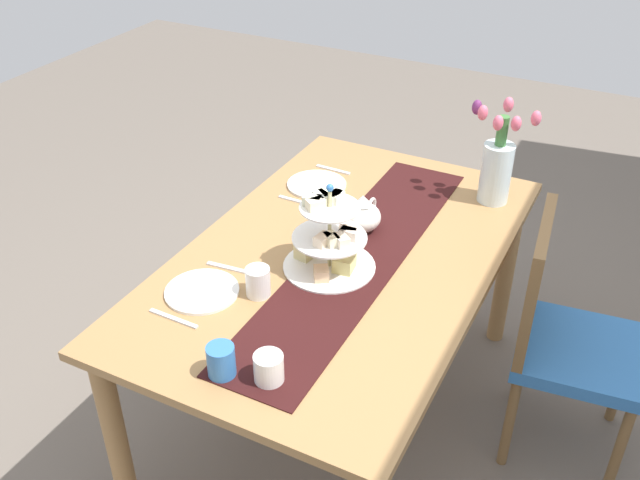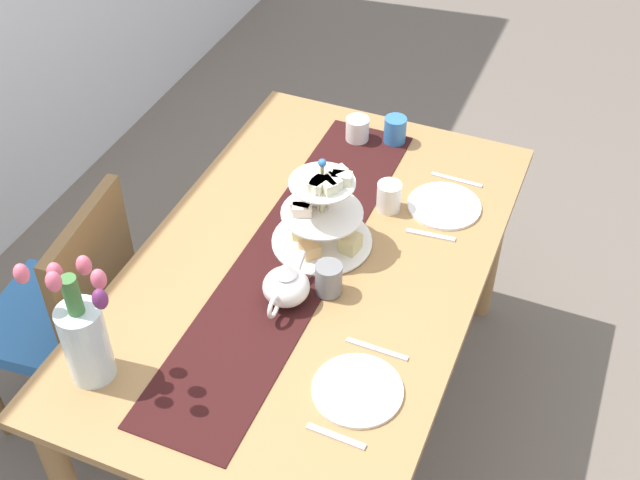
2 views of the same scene
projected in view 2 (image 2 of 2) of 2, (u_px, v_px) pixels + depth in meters
ground_plane at (312, 417)px, 2.90m from camera, size 8.00×8.00×0.00m
dining_table at (310, 287)px, 2.46m from camera, size 1.60×0.98×0.75m
chair_left at (70, 310)px, 2.60m from camera, size 0.46×0.46×0.91m
table_runner at (292, 257)px, 2.41m from camera, size 1.41×0.29×0.00m
tiered_cake_stand at (322, 215)px, 2.39m from camera, size 0.30×0.30×0.30m
teapot at (286, 286)px, 2.24m from camera, size 0.24×0.13×0.14m
tulip_vase at (83, 333)px, 2.00m from camera, size 0.13×0.25×0.39m
cream_jug at (357, 129)px, 2.82m from camera, size 0.08×0.08×0.08m
dinner_plate_left at (357, 390)px, 2.05m from camera, size 0.23×0.23×0.01m
fork_left at (336, 436)px, 1.95m from camera, size 0.02×0.15×0.01m
knife_left at (377, 349)px, 2.15m from camera, size 0.02×0.17×0.01m
dinner_plate_right at (444, 206)px, 2.58m from camera, size 0.23×0.23×0.01m
fork_right at (431, 235)px, 2.48m from camera, size 0.03×0.15×0.01m
knife_right at (457, 180)px, 2.68m from camera, size 0.02×0.17×0.01m
mug_grey at (329, 279)px, 2.27m from camera, size 0.08×0.08×0.09m
mug_white_text at (389, 197)px, 2.54m from camera, size 0.08×0.08×0.09m
mug_orange at (395, 130)px, 2.81m from camera, size 0.08×0.08×0.09m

